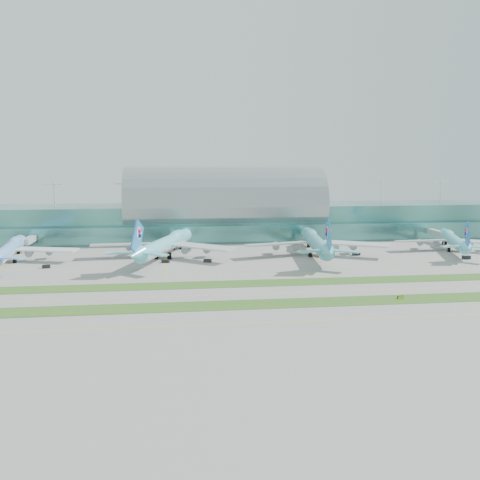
{
  "coord_description": "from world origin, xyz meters",
  "views": [
    {
      "loc": [
        -32.4,
        -194.6,
        45.9
      ],
      "look_at": [
        0.0,
        55.0,
        9.0
      ],
      "focal_mm": 40.0,
      "sensor_mm": 36.0,
      "label": 1
    }
  ],
  "objects": [
    {
      "name": "airliner_a",
      "position": [
        -107.02,
        60.89,
        6.1
      ],
      "size": [
        63.08,
        71.92,
        19.79
      ],
      "rotation": [
        0.0,
        0.0,
        0.09
      ],
      "color": "#70ADF7",
      "rests_on": "ground"
    },
    {
      "name": "taxiway_sign_east",
      "position": [
        43.97,
        -27.33,
        0.52
      ],
      "size": [
        2.46,
        0.85,
        1.05
      ],
      "rotation": [
        0.0,
        0.0,
        0.24
      ],
      "color": "black",
      "rests_on": "ground"
    },
    {
      "name": "airliner_b",
      "position": [
        -35.16,
        62.72,
        7.03
      ],
      "size": [
        69.44,
        80.62,
        22.8
      ],
      "rotation": [
        0.0,
        0.0,
        -0.31
      ],
      "color": "#6AD9EA",
      "rests_on": "ground"
    },
    {
      "name": "airliner_c",
      "position": [
        38.31,
        59.28,
        6.91
      ],
      "size": [
        71.2,
        81.35,
        22.4
      ],
      "rotation": [
        0.0,
        0.0,
        -0.12
      ],
      "color": "#59BBC5",
      "rests_on": "ground"
    },
    {
      "name": "gse_c",
      "position": [
        -35.25,
        49.2,
        0.68
      ],
      "size": [
        3.93,
        2.73,
        1.36
      ],
      "primitive_type": "cube",
      "rotation": [
        0.0,
        0.0,
        -0.32
      ],
      "color": "black",
      "rests_on": "ground"
    },
    {
      "name": "gse_g",
      "position": [
        106.89,
        39.84,
        0.83
      ],
      "size": [
        3.98,
        2.07,
        1.65
      ],
      "primitive_type": "cube",
      "rotation": [
        0.0,
        0.0,
        -0.11
      ],
      "color": "black",
      "rests_on": "ground"
    },
    {
      "name": "gse_e",
      "position": [
        41.55,
        49.92,
        0.78
      ],
      "size": [
        4.62,
        3.29,
        1.56
      ],
      "primitive_type": "cube",
      "rotation": [
        0.0,
        0.0,
        0.35
      ],
      "color": "#C47C0B",
      "rests_on": "ground"
    },
    {
      "name": "terminal",
      "position": [
        0.01,
        128.79,
        14.23
      ],
      "size": [
        340.0,
        69.1,
        36.0
      ],
      "color": "#3D7A75",
      "rests_on": "ground"
    },
    {
      "name": "taxiline_c",
      "position": [
        0.0,
        18.0,
        0.01
      ],
      "size": [
        420.0,
        0.35,
        0.01
      ],
      "primitive_type": "cube",
      "color": "yellow",
      "rests_on": "ground"
    },
    {
      "name": "grass_strip_far",
      "position": [
        0.0,
        2.0,
        0.04
      ],
      "size": [
        420.0,
        12.0,
        0.08
      ],
      "primitive_type": "cube",
      "color": "#2D591E",
      "rests_on": "ground"
    },
    {
      "name": "gse_f",
      "position": [
        58.25,
        56.41,
        0.8
      ],
      "size": [
        4.0,
        2.43,
        1.59
      ],
      "primitive_type": "cube",
      "rotation": [
        0.0,
        0.0,
        0.16
      ],
      "color": "black",
      "rests_on": "ground"
    },
    {
      "name": "gse_d",
      "position": [
        -16.06,
        47.39,
        0.77
      ],
      "size": [
        3.9,
        2.79,
        1.53
      ],
      "primitive_type": "cube",
      "rotation": [
        0.0,
        0.0,
        -0.34
      ],
      "color": "black",
      "rests_on": "ground"
    },
    {
      "name": "taxiline_b",
      "position": [
        0.0,
        -14.0,
        0.01
      ],
      "size": [
        420.0,
        0.35,
        0.01
      ],
      "primitive_type": "cube",
      "color": "yellow",
      "rests_on": "ground"
    },
    {
      "name": "ground",
      "position": [
        0.0,
        0.0,
        0.0
      ],
      "size": [
        700.0,
        700.0,
        0.0
      ],
      "primitive_type": "plane",
      "color": "gray",
      "rests_on": "ground"
    },
    {
      "name": "taxiline_d",
      "position": [
        0.0,
        40.0,
        0.01
      ],
      "size": [
        420.0,
        0.35,
        0.01
      ],
      "primitive_type": "cube",
      "color": "yellow",
      "rests_on": "ground"
    },
    {
      "name": "airliner_d",
      "position": [
        113.16,
        63.36,
        5.8
      ],
      "size": [
        57.11,
        66.34,
        18.79
      ],
      "rotation": [
        0.0,
        0.0,
        -0.32
      ],
      "color": "#6ADAEA",
      "rests_on": "ground"
    },
    {
      "name": "taxiline_a",
      "position": [
        0.0,
        -48.0,
        0.01
      ],
      "size": [
        420.0,
        0.35,
        0.01
      ],
      "primitive_type": "cube",
      "color": "yellow",
      "rests_on": "ground"
    },
    {
      "name": "grass_strip_near",
      "position": [
        0.0,
        -28.0,
        0.04
      ],
      "size": [
        420.0,
        12.0,
        0.08
      ],
      "primitive_type": "cube",
      "color": "#2D591E",
      "rests_on": "ground"
    },
    {
      "name": "gse_b",
      "position": [
        -86.81,
        42.86,
        0.75
      ],
      "size": [
        3.75,
        2.3,
        1.49
      ],
      "primitive_type": "cube",
      "rotation": [
        0.0,
        0.0,
        0.22
      ],
      "color": "black",
      "rests_on": "ground"
    }
  ]
}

